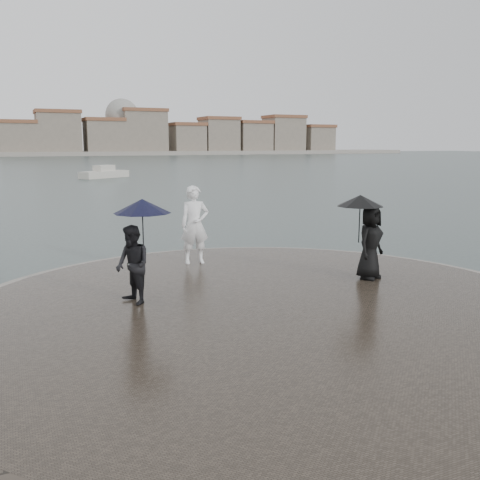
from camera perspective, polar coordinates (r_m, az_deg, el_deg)
name	(u,v)px	position (r m, az deg, el deg)	size (l,w,h in m)	color
ground	(384,403)	(7.78, 15.06, -16.48)	(400.00, 400.00, 0.00)	#2B3835
kerb_ring	(267,316)	(10.44, 2.91, -8.15)	(12.50, 12.50, 0.32)	gray
quay_tip	(267,315)	(10.44, 2.91, -8.04)	(11.90, 11.90, 0.36)	#2D261E
statue	(195,225)	(13.92, -4.85, 1.62)	(0.74, 0.49, 2.03)	white
visitor_left	(136,245)	(10.56, -11.04, -0.51)	(1.20, 1.12, 2.04)	black
visitor_right	(367,231)	(12.59, 13.44, 0.95)	(1.28, 1.07, 1.95)	black
boats	(3,180)	(50.51, -23.98, 5.87)	(24.72, 14.61, 1.50)	beige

